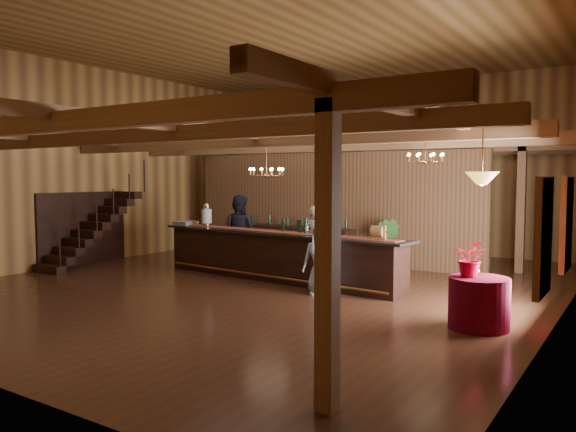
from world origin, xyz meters
The scene contains 31 objects.
floor centered at (0.00, 0.00, 0.00)m, with size 14.00×14.00×0.00m, color #462313.
ceiling centered at (0.00, 0.00, 5.50)m, with size 14.00×14.00×0.00m, color olive.
wall_back centered at (0.00, 7.00, 2.75)m, with size 12.00×0.10×5.50m, color #AB7D3C.
wall_left centered at (-6.00, 0.00, 2.75)m, with size 0.10×14.00×5.50m, color #AB7D3C.
wall_right centered at (6.00, 0.00, 2.75)m, with size 0.10×14.00×5.50m, color #AB7D3C.
beam_grid centered at (0.00, 0.51, 3.24)m, with size 11.90×13.90×0.39m.
support_posts centered at (0.00, -0.50, 1.60)m, with size 9.20×10.20×3.20m.
partition_wall centered at (-0.50, 3.50, 1.55)m, with size 9.00×0.18×3.10m, color brown.
window_right_front centered at (5.95, -1.60, 1.55)m, with size 0.12×1.05×1.75m, color white.
window_right_back centered at (5.95, 1.00, 1.55)m, with size 0.12×1.05×1.75m, color white.
staircase centered at (-5.45, -0.74, 1.00)m, with size 1.00×2.80×2.00m.
backroom_boxes centered at (-0.29, 5.50, 0.53)m, with size 4.10×0.60×1.10m.
tasting_bar centered at (-0.09, 0.32, 0.58)m, with size 6.88×1.53×1.15m.
beverage_dispenser centered at (-2.49, 0.61, 1.42)m, with size 0.26×0.26×0.60m.
glass_rack_tray centered at (-3.21, 0.57, 1.19)m, with size 0.50×0.50×0.10m, color gray.
raffle_drum centered at (2.62, 0.00, 1.31)m, with size 0.34×0.24×0.30m.
bar_bottle_0 centered at (0.03, 0.44, 1.29)m, with size 0.07×0.07×0.30m, color black.
bar_bottle_1 centered at (0.48, 0.39, 1.29)m, with size 0.07×0.07×0.30m, color black.
bar_bottle_2 centered at (0.52, 0.39, 1.29)m, with size 0.07×0.07×0.30m, color black.
bar_bottle_3 centered at (0.67, 0.37, 1.29)m, with size 0.07×0.07×0.30m, color black.
backbar_shelf centered at (-1.24, 3.05, 0.50)m, with size 3.55×0.55×1.00m, color black.
round_table centered at (5.00, -1.41, 0.41)m, with size 0.95×0.95×0.82m, color maroon.
chandelier_left centered at (-0.43, 0.41, 2.55)m, with size 0.80×0.80×0.81m.
chandelier_right centered at (3.10, 1.38, 2.84)m, with size 0.80×0.80×0.51m.
pendant_lamp centered at (5.00, -1.41, 2.40)m, with size 0.52×0.52×0.90m.
bartender centered at (0.58, 1.02, 0.88)m, with size 0.64×0.42×1.76m, color beige.
staff_second centered at (-1.85, 1.14, 0.97)m, with size 0.94×0.74×1.94m, color black.
guest centered at (1.58, -0.53, 0.74)m, with size 0.72×0.47×1.48m, color #9DC8E2.
floor_plant centered at (1.48, 2.99, 0.68)m, with size 0.74×0.60×1.35m, color #2A581E.
table_flowers centered at (4.86, -1.43, 1.12)m, with size 0.54×0.47×0.60m, color #B90726.
table_vase centered at (4.87, -1.33, 0.99)m, with size 0.17×0.17×0.33m, color #AC6D31.
Camera 1 is at (7.25, -10.47, 2.42)m, focal length 35.00 mm.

